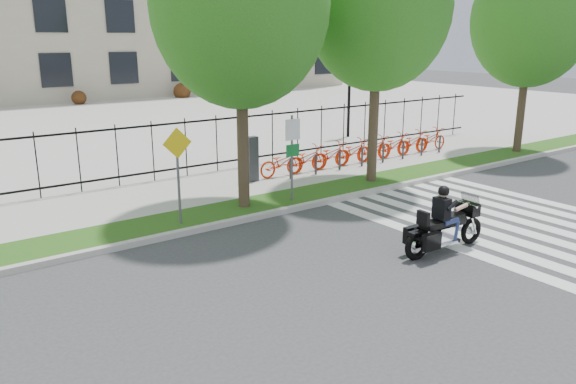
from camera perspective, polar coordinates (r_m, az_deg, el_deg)
ground at (r=12.58m, az=8.89°, el=-7.08°), size 120.00×120.00×0.00m
curb at (r=15.53m, az=-1.81°, el=-2.20°), size 60.00×0.20×0.15m
grass_verge at (r=16.21m, az=-3.51°, el=-1.46°), size 60.00×1.50×0.15m
sidewalk at (r=18.28m, az=-7.75°, el=0.39°), size 60.00×3.50×0.15m
plaza at (r=34.49m, az=-21.97°, el=6.45°), size 80.00×34.00×0.10m
crosswalk_stripes at (r=16.19m, az=21.12°, el=-2.79°), size 5.70×8.00×0.01m
iron_fence at (r=19.57m, az=-10.33°, el=4.50°), size 30.00×0.06×2.00m
lamp_post_right at (r=27.27m, az=6.29°, el=12.05°), size 1.06×0.70×4.25m
street_tree_1 at (r=15.36m, az=-4.91°, el=18.44°), size 4.72×4.72×8.17m
street_tree_2 at (r=18.47m, az=9.14°, el=18.16°), size 4.59×4.59×8.22m
street_tree_3 at (r=25.18m, az=23.46°, el=15.80°), size 4.68×4.68×8.02m
bike_share_station at (r=21.65m, az=7.55°, el=4.25°), size 9.97×0.85×1.50m
sign_pole_regulatory at (r=16.12m, az=0.44°, el=4.57°), size 0.50×0.09×2.50m
sign_pole_warning at (r=14.33m, az=-11.13°, el=2.91°), size 0.78×0.09×2.49m
motorcycle_rider at (r=13.34m, az=15.68°, el=-3.25°), size 2.48×0.75×1.91m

